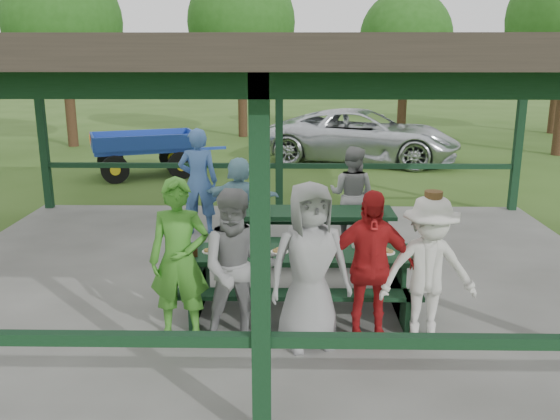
{
  "coord_description": "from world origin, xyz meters",
  "views": [
    {
      "loc": [
        0.22,
        -8.1,
        3.21
      ],
      "look_at": [
        0.09,
        -0.3,
        1.15
      ],
      "focal_mm": 38.0,
      "sensor_mm": 36.0,
      "label": 1
    }
  ],
  "objects_px": {
    "contestant_white_fedora": "(428,270)",
    "spectator_blue": "(198,181)",
    "spectator_lblue": "(240,198)",
    "spectator_grey": "(352,195)",
    "contestant_grey_left": "(238,268)",
    "picnic_table_near": "(299,273)",
    "farm_trailer": "(145,153)",
    "contestant_grey_mid": "(310,266)",
    "picnic_table_far": "(308,228)",
    "contestant_green": "(179,260)",
    "contestant_red": "(369,267)",
    "pickup_truck": "(363,136)"
  },
  "relations": [
    {
      "from": "contestant_white_fedora",
      "to": "spectator_blue",
      "type": "relative_size",
      "value": 0.91
    },
    {
      "from": "spectator_lblue",
      "to": "spectator_grey",
      "type": "distance_m",
      "value": 1.91
    },
    {
      "from": "contestant_grey_left",
      "to": "spectator_blue",
      "type": "bearing_deg",
      "value": 96.15
    },
    {
      "from": "contestant_grey_left",
      "to": "spectator_lblue",
      "type": "xyz_separation_m",
      "value": [
        -0.31,
        3.85,
        -0.16
      ]
    },
    {
      "from": "picnic_table_near",
      "to": "farm_trailer",
      "type": "distance_m",
      "value": 9.69
    },
    {
      "from": "contestant_grey_mid",
      "to": "picnic_table_near",
      "type": "bearing_deg",
      "value": 81.12
    },
    {
      "from": "spectator_lblue",
      "to": "spectator_grey",
      "type": "relative_size",
      "value": 0.88
    },
    {
      "from": "farm_trailer",
      "to": "picnic_table_far",
      "type": "bearing_deg",
      "value": -79.22
    },
    {
      "from": "contestant_green",
      "to": "picnic_table_near",
      "type": "bearing_deg",
      "value": 31.68
    },
    {
      "from": "picnic_table_far",
      "to": "contestant_grey_left",
      "type": "xyz_separation_m",
      "value": [
        -0.84,
        -2.91,
        0.4
      ]
    },
    {
      "from": "contestant_white_fedora",
      "to": "picnic_table_near",
      "type": "bearing_deg",
      "value": 144.33
    },
    {
      "from": "farm_trailer",
      "to": "contestant_white_fedora",
      "type": "bearing_deg",
      "value": -81.54
    },
    {
      "from": "contestant_red",
      "to": "picnic_table_near",
      "type": "bearing_deg",
      "value": 129.95
    },
    {
      "from": "picnic_table_far",
      "to": "pickup_truck",
      "type": "bearing_deg",
      "value": 78.04
    },
    {
      "from": "contestant_grey_mid",
      "to": "spectator_lblue",
      "type": "relative_size",
      "value": 1.28
    },
    {
      "from": "contestant_grey_left",
      "to": "spectator_grey",
      "type": "bearing_deg",
      "value": 58.72
    },
    {
      "from": "spectator_blue",
      "to": "contestant_red",
      "type": "bearing_deg",
      "value": 116.49
    },
    {
      "from": "picnic_table_far",
      "to": "farm_trailer",
      "type": "xyz_separation_m",
      "value": [
        -4.2,
        6.81,
        0.05
      ]
    },
    {
      "from": "contestant_grey_left",
      "to": "spectator_lblue",
      "type": "bearing_deg",
      "value": 86.49
    },
    {
      "from": "contestant_green",
      "to": "contestant_grey_mid",
      "type": "bearing_deg",
      "value": -4.73
    },
    {
      "from": "picnic_table_near",
      "to": "pickup_truck",
      "type": "relative_size",
      "value": 0.49
    },
    {
      "from": "spectator_lblue",
      "to": "spectator_blue",
      "type": "bearing_deg",
      "value": -9.22
    },
    {
      "from": "contestant_green",
      "to": "spectator_grey",
      "type": "relative_size",
      "value": 1.12
    },
    {
      "from": "spectator_lblue",
      "to": "spectator_blue",
      "type": "xyz_separation_m",
      "value": [
        -0.75,
        0.32,
        0.22
      ]
    },
    {
      "from": "contestant_grey_left",
      "to": "spectator_grey",
      "type": "xyz_separation_m",
      "value": [
        1.59,
        3.72,
        -0.06
      ]
    },
    {
      "from": "picnic_table_near",
      "to": "contestant_white_fedora",
      "type": "xyz_separation_m",
      "value": [
        1.4,
        -0.83,
        0.36
      ]
    },
    {
      "from": "contestant_red",
      "to": "spectator_lblue",
      "type": "xyz_separation_m",
      "value": [
        -1.73,
        3.74,
        -0.14
      ]
    },
    {
      "from": "picnic_table_near",
      "to": "contestant_green",
      "type": "relative_size",
      "value": 1.54
    },
    {
      "from": "picnic_table_far",
      "to": "spectator_blue",
      "type": "xyz_separation_m",
      "value": [
        -1.9,
        1.26,
        0.46
      ]
    },
    {
      "from": "picnic_table_near",
      "to": "farm_trailer",
      "type": "bearing_deg",
      "value": 114.57
    },
    {
      "from": "spectator_blue",
      "to": "farm_trailer",
      "type": "height_order",
      "value": "spectator_blue"
    },
    {
      "from": "spectator_blue",
      "to": "farm_trailer",
      "type": "relative_size",
      "value": 0.52
    },
    {
      "from": "spectator_lblue",
      "to": "contestant_red",
      "type": "bearing_deg",
      "value": 128.76
    },
    {
      "from": "picnic_table_near",
      "to": "spectator_blue",
      "type": "bearing_deg",
      "value": 117.91
    },
    {
      "from": "contestant_red",
      "to": "spectator_grey",
      "type": "relative_size",
      "value": 1.05
    },
    {
      "from": "picnic_table_far",
      "to": "farm_trailer",
      "type": "distance_m",
      "value": 8.0
    },
    {
      "from": "contestant_grey_mid",
      "to": "spectator_grey",
      "type": "xyz_separation_m",
      "value": [
        0.82,
        3.73,
        -0.1
      ]
    },
    {
      "from": "picnic_table_near",
      "to": "picnic_table_far",
      "type": "xyz_separation_m",
      "value": [
        0.17,
        2.0,
        -0.0
      ]
    },
    {
      "from": "contestant_red",
      "to": "pickup_truck",
      "type": "height_order",
      "value": "contestant_red"
    },
    {
      "from": "spectator_blue",
      "to": "pickup_truck",
      "type": "height_order",
      "value": "spectator_blue"
    },
    {
      "from": "contestant_white_fedora",
      "to": "farm_trailer",
      "type": "xyz_separation_m",
      "value": [
        -5.42,
        9.64,
        -0.31
      ]
    },
    {
      "from": "contestant_white_fedora",
      "to": "farm_trailer",
      "type": "height_order",
      "value": "contestant_white_fedora"
    },
    {
      "from": "contestant_green",
      "to": "contestant_white_fedora",
      "type": "height_order",
      "value": "contestant_green"
    },
    {
      "from": "contestant_white_fedora",
      "to": "pickup_truck",
      "type": "relative_size",
      "value": 0.3
    },
    {
      "from": "contestant_green",
      "to": "contestant_grey_left",
      "type": "relative_size",
      "value": 1.05
    },
    {
      "from": "contestant_grey_mid",
      "to": "contestant_white_fedora",
      "type": "xyz_separation_m",
      "value": [
        1.29,
        0.09,
        -0.08
      ]
    },
    {
      "from": "contestant_green",
      "to": "farm_trailer",
      "type": "relative_size",
      "value": 0.51
    },
    {
      "from": "farm_trailer",
      "to": "pickup_truck",
      "type": "bearing_deg",
      "value": -0.59
    },
    {
      "from": "picnic_table_far",
      "to": "contestant_green",
      "type": "relative_size",
      "value": 1.44
    },
    {
      "from": "contestant_white_fedora",
      "to": "pickup_truck",
      "type": "bearing_deg",
      "value": 81.85
    }
  ]
}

